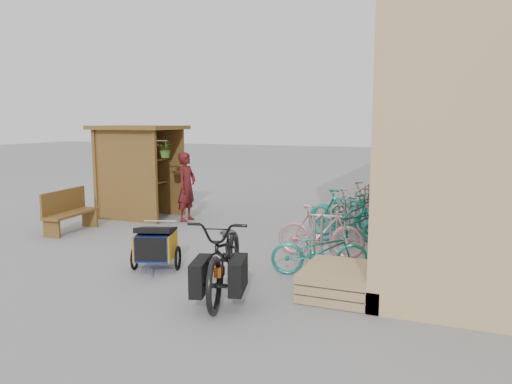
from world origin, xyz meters
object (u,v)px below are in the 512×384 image
at_px(bike_3, 345,214).
at_px(pallet_stack, 339,281).
at_px(bench, 68,211).
at_px(bike_5, 352,209).
at_px(person_kiosk, 187,187).
at_px(bike_1, 321,231).
at_px(bike_2, 350,223).
at_px(bike_7, 368,201).
at_px(shopping_carts, 401,189).
at_px(bike_6, 358,205).
at_px(bike_4, 347,211).
at_px(child_trailer, 156,244).
at_px(kiosk, 136,158).
at_px(cargo_bike, 226,256).
at_px(bike_0, 320,250).

bearing_deg(bike_3, pallet_stack, -154.78).
bearing_deg(bench, bike_5, 18.43).
xyz_separation_m(person_kiosk, bike_3, (4.12, -0.43, -0.34)).
bearing_deg(pallet_stack, bike_1, 112.55).
height_order(bike_2, bike_5, bike_5).
bearing_deg(bike_7, shopping_carts, -34.55).
bearing_deg(bike_6, bike_4, 163.98).
bearing_deg(bike_7, bike_4, 152.13).
bearing_deg(bike_2, person_kiosk, 78.00).
distance_m(bike_1, bike_3, 1.62).
bearing_deg(bench, person_kiosk, 42.80).
xyz_separation_m(child_trailer, bike_6, (2.41, 5.40, -0.02)).
xyz_separation_m(bike_1, bike_5, (0.04, 2.62, -0.02)).
distance_m(kiosk, child_trailer, 5.02).
distance_m(child_trailer, cargo_bike, 1.82).
height_order(bike_3, bike_5, bike_3).
xyz_separation_m(bike_0, bike_7, (-0.07, 4.88, 0.08)).
bearing_deg(bike_3, cargo_bike, -177.36).
distance_m(child_trailer, bike_3, 4.24).
relative_size(shopping_carts, bike_5, 1.20).
bearing_deg(bench, bike_3, 9.83).
distance_m(cargo_bike, bike_2, 3.96).
distance_m(cargo_bike, person_kiosk, 5.63).
relative_size(kiosk, bike_0, 1.56).
height_order(bike_1, bike_4, bike_1).
height_order(bench, bike_7, bike_7).
height_order(pallet_stack, cargo_bike, cargo_bike).
xyz_separation_m(bike_0, bike_3, (-0.18, 2.67, 0.11)).
distance_m(pallet_stack, bike_1, 2.05).
bearing_deg(shopping_carts, pallet_stack, -90.00).
xyz_separation_m(bike_3, bike_6, (-0.09, 1.98, -0.11)).
xyz_separation_m(shopping_carts, person_kiosk, (-4.81, -3.86, 0.29)).
xyz_separation_m(shopping_carts, child_trailer, (-3.19, -7.71, -0.14)).
relative_size(kiosk, bike_7, 1.50).
bearing_deg(cargo_bike, person_kiosk, 110.23).
distance_m(kiosk, bike_3, 5.69).
xyz_separation_m(pallet_stack, bench, (-6.68, 1.79, 0.28)).
xyz_separation_m(pallet_stack, cargo_bike, (-1.52, -0.64, 0.38)).
bearing_deg(bike_6, child_trailer, 141.18).
xyz_separation_m(cargo_bike, bike_3, (0.83, 4.13, -0.06)).
height_order(shopping_carts, bike_4, shopping_carts).
relative_size(pallet_stack, child_trailer, 0.88).
distance_m(person_kiosk, bike_4, 4.05).
distance_m(bench, person_kiosk, 2.86).
relative_size(pallet_stack, shopping_carts, 0.63).
relative_size(pallet_stack, cargo_bike, 0.50).
relative_size(bench, bike_3, 0.88).
distance_m(pallet_stack, child_trailer, 3.20).
relative_size(bench, bike_1, 0.96).
bearing_deg(child_trailer, bench, 133.52).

